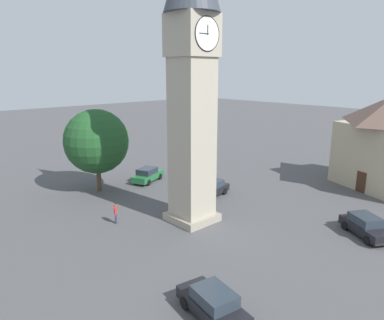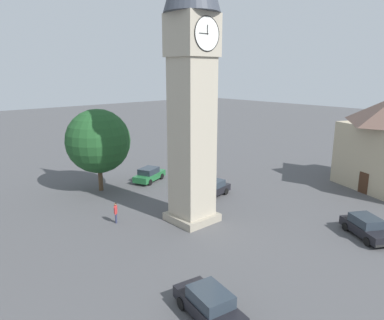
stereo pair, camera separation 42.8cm
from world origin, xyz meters
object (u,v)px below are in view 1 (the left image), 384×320
Objects in this scene: car_blue_kerb at (211,188)px; pedestrian at (116,211)px; clock_tower at (192,49)px; tree at (97,141)px; car_black_far at (213,304)px; car_silver_kerb at (366,226)px; car_white_side at (193,172)px; car_red_corner at (148,175)px.

car_blue_kerb is 2.59× the size of pedestrian.
clock_tower is 14.43m from tree.
car_black_far is (7.22, 9.32, -12.48)m from clock_tower.
car_blue_kerb is 0.53× the size of tree.
pedestrian reaches higher than car_silver_kerb.
pedestrian is at bearing -100.43° from car_black_far.
pedestrian reaches higher than car_black_far.
pedestrian is (-2.38, -12.95, 0.25)m from car_black_far.
clock_tower is 5.12× the size of car_silver_kerb.
car_black_far is at bearing 44.54° from car_blue_kerb.
car_silver_kerb and car_black_far have the same top height.
clock_tower is 16.89m from car_white_side.
clock_tower is 13.64m from pedestrian.
tree is (9.69, -3.47, 4.29)m from car_white_side.
car_red_corner is (-3.54, -10.96, -12.48)m from clock_tower.
car_blue_kerb is 17.52m from car_black_far.
car_white_side is (-7.82, -8.27, -12.48)m from clock_tower.
car_white_side is (-2.56, -5.30, 0.00)m from car_blue_kerb.
car_silver_kerb is at bearing 124.89° from clock_tower.
tree is at bearing -80.96° from clock_tower.
car_red_corner is 1.02× the size of car_black_far.
car_blue_kerb is 1.04× the size of car_white_side.
clock_tower is 5.18× the size of car_black_far.
clock_tower reaches higher than pedestrian.
pedestrian is (8.38, 7.33, 0.25)m from car_red_corner.
car_red_corner is 2.64× the size of pedestrian.
car_blue_kerb is at bearing 129.08° from tree.
car_red_corner is 0.54× the size of tree.
car_black_far is at bearing 79.57° from pedestrian.
car_black_far is at bearing 49.46° from car_white_side.
tree is at bearing -67.46° from car_silver_kerb.
car_silver_kerb is 24.62m from tree.
clock_tower is at bearing -55.11° from car_silver_kerb.
car_red_corner is 1.06× the size of car_white_side.
car_black_far is at bearing 62.05° from car_red_corner.
car_white_side is 13.48m from pedestrian.
car_silver_kerb is 18.82m from pedestrian.
car_silver_kerb is at bearing 130.66° from pedestrian.
car_black_far is at bearing 75.73° from tree.
car_blue_kerb is 0.98× the size of car_red_corner.
car_blue_kerb is at bearing -135.46° from car_black_far.
car_silver_kerb is 2.61× the size of pedestrian.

